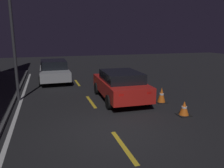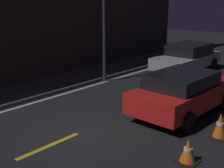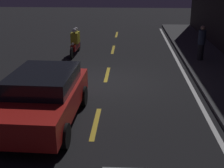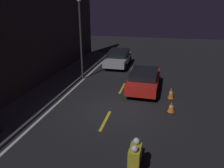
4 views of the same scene
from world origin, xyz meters
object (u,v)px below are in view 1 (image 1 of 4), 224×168
(traffic_cone_near, at_px, (184,108))
(traffic_cone_mid, at_px, (162,95))
(street_lamp, at_px, (13,32))
(hatchback_silver, at_px, (54,70))
(taxi_red, at_px, (120,84))

(traffic_cone_near, bearing_deg, traffic_cone_mid, -0.51)
(traffic_cone_mid, height_order, street_lamp, street_lamp)
(hatchback_silver, distance_m, traffic_cone_mid, 8.07)
(taxi_red, bearing_deg, traffic_cone_mid, -119.02)
(traffic_cone_near, xyz_separation_m, street_lamp, (4.13, 6.45, 2.95))
(street_lamp, bearing_deg, taxi_red, -105.51)
(taxi_red, distance_m, street_lamp, 5.52)
(taxi_red, height_order, traffic_cone_mid, taxi_red)
(hatchback_silver, bearing_deg, traffic_cone_near, 28.27)
(hatchback_silver, distance_m, street_lamp, 5.31)
(hatchback_silver, bearing_deg, taxi_red, 26.88)
(traffic_cone_near, distance_m, traffic_cone_mid, 1.80)
(street_lamp, bearing_deg, hatchback_silver, -23.77)
(hatchback_silver, height_order, street_lamp, street_lamp)
(street_lamp, bearing_deg, traffic_cone_near, -122.61)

